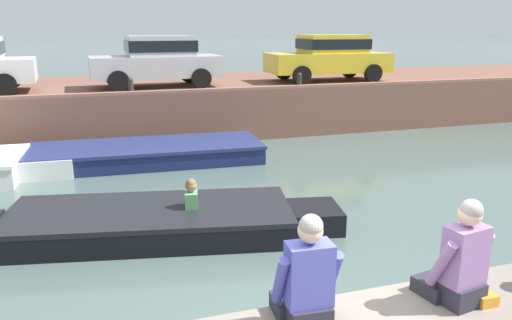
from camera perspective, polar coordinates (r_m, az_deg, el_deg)
The scene contains 13 objects.
ground_plane at distance 9.58m, azimuth -5.53°, elevation -5.33°, with size 400.00×400.00×0.00m, color #4C605B.
far_quay_wall at distance 17.26m, azimuth -11.54°, elevation 6.17°, with size 60.00×6.00×1.52m, color brown.
far_wall_coping at distance 14.32m, azimuth -10.34°, elevation 7.69°, with size 60.00×0.24×0.08m, color #925F4C.
boat_moored_central_navy at distance 12.83m, azimuth -13.65°, elevation 0.66°, with size 6.92×2.34×0.47m.
motorboat_passing at distance 8.37m, azimuth -10.48°, elevation -6.89°, with size 5.60×2.66×0.95m.
car_left_inner_silver at distance 15.81m, azimuth -11.19°, elevation 11.25°, with size 3.94×1.99×1.54m.
car_centre_yellow at distance 17.48m, azimuth 8.41°, elevation 11.71°, with size 4.14×2.01×1.54m.
mooring_bollard_mid at distance 14.34m, azimuth -14.13°, elevation 8.30°, with size 0.15×0.15×0.44m.
mooring_bollard_east at distance 15.51m, azimuth 4.97°, elevation 9.16°, with size 0.15×0.15×0.44m.
person_seated_left at distance 4.11m, azimuth 5.83°, elevation -13.68°, with size 0.55×0.55×0.97m.
person_seated_right at distance 4.73m, azimuth 22.25°, elevation -10.79°, with size 0.57×0.58×0.97m.
bottle_drink at distance 4.88m, azimuth 21.66°, elevation -13.52°, with size 0.06×0.06×0.20m.
snack_bag at distance 4.91m, azimuth 24.83°, elevation -14.31°, with size 0.18×0.12×0.10m, color orange.
Camera 1 is at (-1.88, -3.61, 3.32)m, focal length 35.00 mm.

